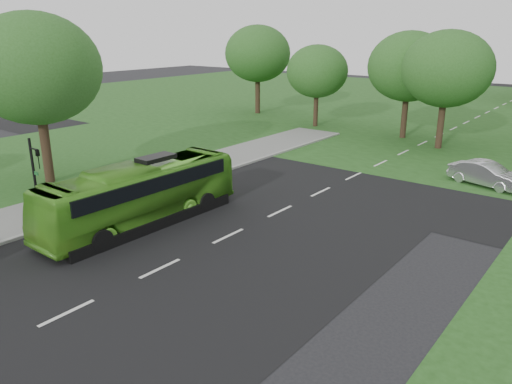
% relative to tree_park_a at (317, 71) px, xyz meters
% --- Properties ---
extents(ground, '(160.00, 160.00, 0.00)m').
position_rel_tree_park_a_xyz_m(ground, '(10.81, -27.20, -5.08)').
color(ground, black).
rests_on(ground, ground).
extents(street_surfaces, '(120.00, 120.00, 0.15)m').
position_rel_tree_park_a_xyz_m(street_surfaces, '(10.43, -4.45, -5.06)').
color(street_surfaces, black).
rests_on(street_surfaces, ground).
extents(tree_park_a, '(5.64, 5.64, 7.49)m').
position_rel_tree_park_a_xyz_m(tree_park_a, '(0.00, 0.00, 0.00)').
color(tree_park_a, black).
rests_on(tree_park_a, ground).
extents(tree_park_b, '(6.65, 6.65, 8.72)m').
position_rel_tree_park_a_xyz_m(tree_park_b, '(8.63, -0.01, 0.79)').
color(tree_park_b, black).
rests_on(tree_park_b, ground).
extents(tree_park_c, '(6.63, 6.63, 8.81)m').
position_rel_tree_park_a_xyz_m(tree_park_c, '(12.35, -2.11, 0.89)').
color(tree_park_c, black).
rests_on(tree_park_c, ground).
extents(tree_park_f, '(6.94, 6.94, 9.27)m').
position_rel_tree_park_a_xyz_m(tree_park_f, '(-9.06, 2.80, 1.22)').
color(tree_park_f, black).
rests_on(tree_park_f, ground).
extents(tree_side_near, '(7.36, 7.36, 9.79)m').
position_rel_tree_park_a_xyz_m(tree_side_near, '(-3.15, -25.44, 1.56)').
color(tree_side_near, black).
rests_on(tree_side_near, ground).
extents(bus, '(2.58, 10.38, 2.88)m').
position_rel_tree_park_a_xyz_m(bus, '(6.56, -26.46, -3.64)').
color(bus, '#55AC28').
rests_on(bus, ground).
extents(sedan, '(4.50, 2.52, 1.41)m').
position_rel_tree_park_a_xyz_m(sedan, '(17.82, -10.20, -4.38)').
color(sedan, '#B9B7BD').
rests_on(sedan, ground).
extents(traffic_light, '(0.69, 0.19, 4.29)m').
position_rel_tree_park_a_xyz_m(traffic_light, '(3.74, -29.89, -2.56)').
color(traffic_light, black).
rests_on(traffic_light, ground).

